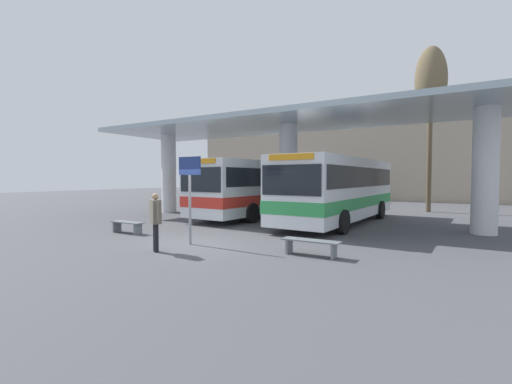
# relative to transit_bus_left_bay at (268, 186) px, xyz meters

# --- Properties ---
(ground_plane) EXTENTS (100.00, 100.00, 0.00)m
(ground_plane) POSITION_rel_transit_bus_left_bay_xyz_m (2.22, -9.16, -1.74)
(ground_plane) COLOR #4C4C51
(townhouse_backdrop) EXTENTS (40.00, 0.58, 9.53)m
(townhouse_backdrop) POSITION_rel_transit_bus_left_bay_xyz_m (2.22, 16.64, 3.82)
(townhouse_backdrop) COLOR tan
(townhouse_backdrop) RESTS_ON ground_plane
(station_canopy) EXTENTS (21.94, 6.47, 5.20)m
(station_canopy) POSITION_rel_transit_bus_left_bay_xyz_m (2.22, -1.92, 2.64)
(station_canopy) COLOR silver
(station_canopy) RESTS_ON ground_plane
(transit_bus_left_bay) EXTENTS (3.25, 12.06, 3.11)m
(transit_bus_left_bay) POSITION_rel_transit_bus_left_bay_xyz_m (0.00, 0.00, 0.00)
(transit_bus_left_bay) COLOR silver
(transit_bus_left_bay) RESTS_ON ground_plane
(transit_bus_center_bay) EXTENTS (3.17, 10.49, 3.12)m
(transit_bus_center_bay) POSITION_rel_transit_bus_left_bay_xyz_m (4.78, -1.49, -0.00)
(transit_bus_center_bay) COLOR silver
(transit_bus_center_bay) RESTS_ON ground_plane
(waiting_bench_near_pillar) EXTENTS (1.56, 0.44, 0.46)m
(waiting_bench_near_pillar) POSITION_rel_transit_bus_left_bay_xyz_m (-1.59, -8.89, -1.40)
(waiting_bench_near_pillar) COLOR slate
(waiting_bench_near_pillar) RESTS_ON ground_plane
(waiting_bench_mid_platform) EXTENTS (1.69, 0.44, 0.46)m
(waiting_bench_mid_platform) POSITION_rel_transit_bus_left_bay_xyz_m (6.23, -8.89, -1.40)
(waiting_bench_mid_platform) COLOR slate
(waiting_bench_mid_platform) RESTS_ON ground_plane
(info_sign_platform) EXTENTS (0.90, 0.09, 2.91)m
(info_sign_platform) POSITION_rel_transit_bus_left_bay_xyz_m (2.14, -9.35, 0.34)
(info_sign_platform) COLOR gray
(info_sign_platform) RESTS_ON ground_plane
(pedestrian_waiting) EXTENTS (0.61, 0.45, 1.76)m
(pedestrian_waiting) POSITION_rel_transit_bus_left_bay_xyz_m (2.04, -10.75, -0.67)
(pedestrian_waiting) COLOR black
(pedestrian_waiting) RESTS_ON ground_plane
(poplar_tree_behind_left) EXTENTS (1.93, 1.93, 10.64)m
(poplar_tree_behind_left) POSITION_rel_transit_bus_left_bay_xyz_m (8.12, 6.88, 6.59)
(poplar_tree_behind_left) COLOR brown
(poplar_tree_behind_left) RESTS_ON ground_plane
(parked_car_street) EXTENTS (4.58, 2.23, 2.26)m
(parked_car_street) POSITION_rel_transit_bus_left_bay_xyz_m (0.98, 13.04, -0.65)
(parked_car_street) COLOR #B2B7BC
(parked_car_street) RESTS_ON ground_plane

